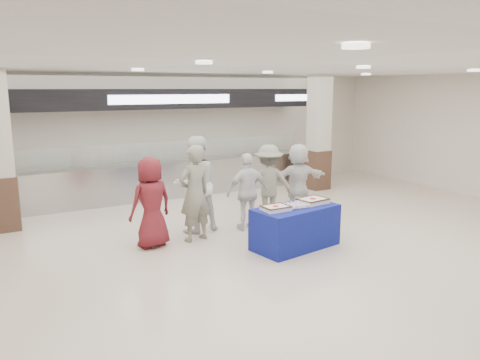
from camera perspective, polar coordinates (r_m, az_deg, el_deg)
ground at (r=8.00m, az=5.83°, el=-9.57°), size 14.00×14.00×0.00m
serving_line at (r=12.39m, az=-8.66°, el=3.30°), size 8.70×0.85×2.80m
column_right at (r=13.32m, az=9.57°, el=5.42°), size 0.55×0.55×3.20m
display_table at (r=8.47m, az=6.76°, el=-5.73°), size 1.65×1.01×0.75m
sheet_cake_left at (r=8.09m, az=4.36°, el=-3.38°), size 0.45×0.35×0.09m
sheet_cake_right at (r=8.67m, az=8.86°, el=-2.46°), size 0.56×0.46×0.10m
cupcake_tray at (r=8.34m, az=6.79°, el=-3.10°), size 0.39×0.31×0.06m
civilian_maroon at (r=8.49m, az=-10.78°, el=-2.71°), size 0.89×0.67×1.64m
soldier_a at (r=8.70m, az=-5.56°, el=-1.63°), size 0.73×0.55×1.81m
chef_tall at (r=9.25m, az=-5.49°, el=-0.55°), size 1.01×0.83×1.91m
chef_short at (r=9.37m, az=0.97°, el=-1.45°), size 0.94×0.45×1.56m
soldier_b at (r=10.04m, az=3.50°, el=-0.36°), size 1.22×0.99×1.65m
civilian_white at (r=10.52m, az=7.05°, el=0.05°), size 1.57×0.73×1.63m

